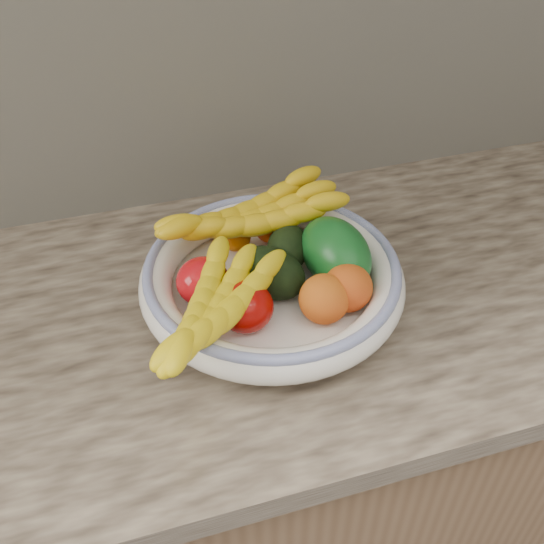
{
  "coord_description": "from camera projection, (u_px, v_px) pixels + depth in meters",
  "views": [
    {
      "loc": [
        -0.19,
        1.02,
        1.53
      ],
      "look_at": [
        0.0,
        1.66,
        0.96
      ],
      "focal_mm": 40.0,
      "sensor_mm": 36.0,
      "label": 1
    }
  ],
  "objects": [
    {
      "name": "kitchen_counter",
      "position": [
        268.0,
        450.0,
        1.23
      ],
      "size": [
        2.44,
        0.66,
        1.4
      ],
      "color": "brown",
      "rests_on": "ground"
    },
    {
      "name": "peach_right",
      "position": [
        348.0,
        288.0,
        0.85
      ],
      "size": [
        0.09,
        0.09,
        0.07
      ],
      "primitive_type": "ellipsoid",
      "rotation": [
        0.0,
        0.0,
        -0.27
      ],
      "color": "orange",
      "rests_on": "fruit_bowl"
    },
    {
      "name": "avocado_center",
      "position": [
        270.0,
        273.0,
        0.88
      ],
      "size": [
        0.13,
        0.13,
        0.08
      ],
      "primitive_type": "ellipsoid",
      "rotation": [
        0.0,
        0.0,
        0.72
      ],
      "color": "black",
      "rests_on": "fruit_bowl"
    },
    {
      "name": "green_mango",
      "position": [
        335.0,
        253.0,
        0.89
      ],
      "size": [
        0.14,
        0.16,
        0.12
      ],
      "primitive_type": "ellipsoid",
      "rotation": [
        0.0,
        0.31,
        0.2
      ],
      "color": "#0E4C18",
      "rests_on": "fruit_bowl"
    },
    {
      "name": "banana_bunch_front",
      "position": [
        214.0,
        313.0,
        0.79
      ],
      "size": [
        0.27,
        0.3,
        0.08
      ],
      "primitive_type": null,
      "rotation": [
        0.0,
        0.0,
        0.92
      ],
      "color": "yellow",
      "rests_on": "fruit_bowl"
    },
    {
      "name": "tomato_left",
      "position": [
        203.0,
        281.0,
        0.87
      ],
      "size": [
        0.09,
        0.09,
        0.07
      ],
      "primitive_type": "ellipsoid",
      "rotation": [
        0.0,
        0.0,
        -0.21
      ],
      "color": "red",
      "rests_on": "fruit_bowl"
    },
    {
      "name": "avocado_right",
      "position": [
        288.0,
        248.0,
        0.92
      ],
      "size": [
        0.09,
        0.11,
        0.06
      ],
      "primitive_type": "ellipsoid",
      "rotation": [
        0.0,
        0.0,
        -0.42
      ],
      "color": "black",
      "rests_on": "fruit_bowl"
    },
    {
      "name": "banana_bunch_back",
      "position": [
        250.0,
        221.0,
        0.93
      ],
      "size": [
        0.33,
        0.16,
        0.09
      ],
      "primitive_type": null,
      "rotation": [
        0.0,
        0.0,
        0.16
      ],
      "color": "gold",
      "rests_on": "fruit_bowl"
    },
    {
      "name": "peach_front",
      "position": [
        324.0,
        299.0,
        0.83
      ],
      "size": [
        0.07,
        0.07,
        0.07
      ],
      "primitive_type": "ellipsoid",
      "rotation": [
        0.0,
        0.0,
        -0.05
      ],
      "color": "orange",
      "rests_on": "fruit_bowl"
    },
    {
      "name": "tomato_near_left",
      "position": [
        246.0,
        307.0,
        0.83
      ],
      "size": [
        0.08,
        0.08,
        0.07
      ],
      "primitive_type": "ellipsoid",
      "rotation": [
        0.0,
        0.0,
        -0.09
      ],
      "color": "#9D0804",
      "rests_on": "fruit_bowl"
    },
    {
      "name": "fruit_bowl",
      "position": [
        272.0,
        278.0,
        0.89
      ],
      "size": [
        0.39,
        0.39,
        0.08
      ],
      "color": "white",
      "rests_on": "kitchen_counter"
    },
    {
      "name": "clementine_back_left",
      "position": [
        236.0,
        237.0,
        0.96
      ],
      "size": [
        0.06,
        0.06,
        0.04
      ],
      "primitive_type": "ellipsoid",
      "rotation": [
        0.0,
        0.0,
        0.37
      ],
      "color": "orange",
      "rests_on": "fruit_bowl"
    },
    {
      "name": "clementine_back_right",
      "position": [
        270.0,
        229.0,
        0.98
      ],
      "size": [
        0.05,
        0.05,
        0.04
      ],
      "primitive_type": "ellipsoid",
      "rotation": [
        0.0,
        0.0,
        -0.13
      ],
      "color": "#E74A04",
      "rests_on": "fruit_bowl"
    }
  ]
}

